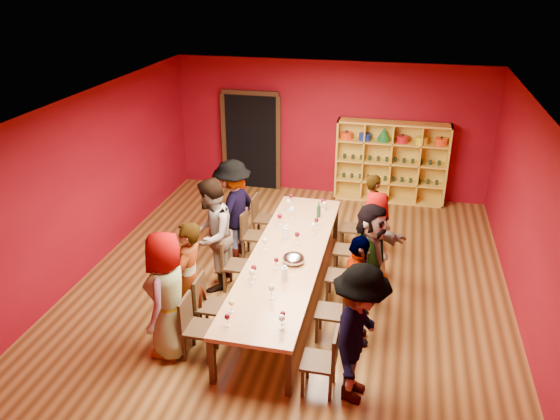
% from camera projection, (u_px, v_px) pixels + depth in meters
% --- Properties ---
extents(room_shell, '(7.10, 9.10, 3.04)m').
position_uv_depth(room_shell, '(287.00, 211.00, 8.17)').
color(room_shell, '#563517').
rests_on(room_shell, ground).
extents(tasting_table, '(1.10, 4.50, 0.75)m').
position_uv_depth(tasting_table, '(287.00, 257.00, 8.50)').
color(tasting_table, '#A56F44').
rests_on(tasting_table, ground).
extents(doorway, '(1.40, 0.17, 2.30)m').
position_uv_depth(doorway, '(252.00, 141.00, 12.62)').
color(doorway, black).
rests_on(doorway, ground).
extents(shelving_unit, '(2.40, 0.40, 1.80)m').
position_uv_depth(shelving_unit, '(391.00, 158.00, 11.93)').
color(shelving_unit, gold).
rests_on(shelving_unit, ground).
extents(chair_person_left_0, '(0.42, 0.42, 0.89)m').
position_uv_depth(chair_person_left_0, '(194.00, 324.00, 7.27)').
color(chair_person_left_0, black).
rests_on(chair_person_left_0, ground).
extents(person_left_0, '(0.52, 0.90, 1.80)m').
position_uv_depth(person_left_0, '(167.00, 295.00, 7.18)').
color(person_left_0, silver).
rests_on(person_left_0, ground).
extents(chair_person_left_1, '(0.42, 0.42, 0.89)m').
position_uv_depth(chair_person_left_1, '(208.00, 302.00, 7.75)').
color(chair_person_left_1, black).
rests_on(chair_person_left_1, ground).
extents(person_left_1, '(0.48, 0.64, 1.71)m').
position_uv_depth(person_left_1, '(189.00, 278.00, 7.65)').
color(person_left_1, '#151A3B').
rests_on(person_left_1, ground).
extents(chair_person_left_2, '(0.42, 0.42, 0.89)m').
position_uv_depth(chair_person_left_2, '(232.00, 261.00, 8.79)').
color(chair_person_left_2, black).
rests_on(chair_person_left_2, ground).
extents(person_left_2, '(0.54, 0.93, 1.87)m').
position_uv_depth(person_left_2, '(211.00, 235.00, 8.68)').
color(person_left_2, '#141B39').
rests_on(person_left_2, ground).
extents(chair_person_left_3, '(0.42, 0.42, 0.89)m').
position_uv_depth(chair_person_left_3, '(250.00, 232.00, 9.74)').
color(chair_person_left_3, black).
rests_on(chair_person_left_3, ground).
extents(person_left_3, '(0.76, 1.26, 1.82)m').
position_uv_depth(person_left_3, '(233.00, 210.00, 9.63)').
color(person_left_3, '#141A38').
rests_on(person_left_3, ground).
extents(chair_person_left_4, '(0.42, 0.42, 0.89)m').
position_uv_depth(chair_person_left_4, '(261.00, 215.00, 10.38)').
color(chair_person_left_4, black).
rests_on(chair_person_left_4, ground).
extents(person_left_4, '(0.55, 0.94, 1.50)m').
position_uv_depth(person_left_4, '(239.00, 201.00, 10.37)').
color(person_left_4, '#15183A').
rests_on(person_left_4, ground).
extents(chair_person_right_0, '(0.42, 0.42, 0.89)m').
position_uv_depth(chair_person_right_0, '(326.00, 358.00, 6.64)').
color(chair_person_right_0, black).
rests_on(chair_person_right_0, ground).
extents(person_right_0, '(0.64, 1.23, 1.82)m').
position_uv_depth(person_right_0, '(359.00, 335.00, 6.39)').
color(person_right_0, '#515056').
rests_on(person_right_0, ground).
extents(chair_person_right_1, '(0.42, 0.42, 0.89)m').
position_uv_depth(chair_person_right_1, '(337.00, 309.00, 7.59)').
color(chair_person_right_1, black).
rests_on(chair_person_right_1, ground).
extents(person_right_1, '(0.58, 1.02, 1.65)m').
position_uv_depth(person_right_1, '(356.00, 291.00, 7.40)').
color(person_right_1, black).
rests_on(person_right_1, ground).
extents(chair_person_right_2, '(0.42, 0.42, 0.89)m').
position_uv_depth(chair_person_right_2, '(345.00, 273.00, 8.45)').
color(chair_person_right_2, black).
rests_on(chair_person_right_2, ground).
extents(person_right_2, '(1.05, 1.62, 1.70)m').
position_uv_depth(person_right_2, '(370.00, 256.00, 8.24)').
color(person_right_2, silver).
rests_on(person_right_2, ground).
extents(chair_person_right_3, '(0.42, 0.42, 0.89)m').
position_uv_depth(chair_person_right_3, '(351.00, 247.00, 9.23)').
color(chair_person_right_3, black).
rests_on(chair_person_right_3, ground).
extents(person_right_3, '(0.66, 0.84, 1.53)m').
position_uv_depth(person_right_3, '(374.00, 235.00, 9.04)').
color(person_right_3, pink).
rests_on(person_right_3, ground).
extents(chair_person_right_4, '(0.42, 0.42, 0.89)m').
position_uv_depth(chair_person_right_4, '(356.00, 225.00, 9.99)').
color(chair_person_right_4, black).
rests_on(chair_person_right_4, ground).
extents(person_right_4, '(0.55, 0.65, 1.51)m').
position_uv_depth(person_right_4, '(373.00, 214.00, 9.83)').
color(person_right_4, '#5374AB').
rests_on(person_right_4, ground).
extents(wine_glass_0, '(0.07, 0.07, 0.18)m').
position_uv_depth(wine_glass_0, '(283.00, 315.00, 6.81)').
color(wine_glass_0, white).
rests_on(wine_glass_0, tasting_table).
extents(wine_glass_1, '(0.07, 0.07, 0.18)m').
position_uv_depth(wine_glass_1, '(324.00, 204.00, 9.93)').
color(wine_glass_1, white).
rests_on(wine_glass_1, tasting_table).
extents(wine_glass_2, '(0.08, 0.08, 0.20)m').
position_uv_depth(wine_glass_2, '(316.00, 220.00, 9.26)').
color(wine_glass_2, white).
rests_on(wine_glass_2, tasting_table).
extents(wine_glass_3, '(0.07, 0.07, 0.18)m').
position_uv_depth(wine_glass_3, '(276.00, 260.00, 8.05)').
color(wine_glass_3, white).
rests_on(wine_glass_3, tasting_table).
extents(wine_glass_4, '(0.09, 0.09, 0.22)m').
position_uv_depth(wine_glass_4, '(271.00, 288.00, 7.30)').
color(wine_glass_4, white).
rests_on(wine_glass_4, tasting_table).
extents(wine_glass_5, '(0.07, 0.07, 0.18)m').
position_uv_depth(wine_glass_5, '(227.00, 317.00, 6.76)').
color(wine_glass_5, white).
rests_on(wine_glass_5, tasting_table).
extents(wine_glass_6, '(0.09, 0.09, 0.21)m').
position_uv_depth(wine_glass_6, '(252.00, 273.00, 7.67)').
color(wine_glass_6, white).
rests_on(wine_glass_6, tasting_table).
extents(wine_glass_7, '(0.08, 0.08, 0.20)m').
position_uv_depth(wine_glass_7, '(297.00, 235.00, 8.76)').
color(wine_glass_7, white).
rests_on(wine_glass_7, tasting_table).
extents(wine_glass_8, '(0.08, 0.08, 0.20)m').
position_uv_depth(wine_glass_8, '(254.00, 268.00, 7.80)').
color(wine_glass_8, white).
rests_on(wine_glass_8, tasting_table).
extents(wine_glass_9, '(0.09, 0.09, 0.22)m').
position_uv_depth(wine_glass_9, '(292.00, 210.00, 9.63)').
color(wine_glass_9, white).
rests_on(wine_glass_9, tasting_table).
extents(wine_glass_10, '(0.09, 0.09, 0.22)m').
position_uv_depth(wine_glass_10, '(288.00, 202.00, 9.93)').
color(wine_glass_10, white).
rests_on(wine_glass_10, tasting_table).
extents(wine_glass_11, '(0.07, 0.07, 0.19)m').
position_uv_depth(wine_glass_11, '(291.00, 196.00, 10.24)').
color(wine_glass_11, white).
rests_on(wine_glass_11, tasting_table).
extents(wine_glass_12, '(0.08, 0.08, 0.21)m').
position_uv_depth(wine_glass_12, '(280.00, 217.00, 9.38)').
color(wine_glass_12, white).
rests_on(wine_glass_12, tasting_table).
extents(wine_glass_13, '(0.08, 0.08, 0.21)m').
position_uv_depth(wine_glass_13, '(282.00, 319.00, 6.70)').
color(wine_glass_13, white).
rests_on(wine_glass_13, tasting_table).
extents(wine_glass_14, '(0.08, 0.08, 0.19)m').
position_uv_depth(wine_glass_14, '(231.00, 303.00, 7.03)').
color(wine_glass_14, white).
rests_on(wine_glass_14, tasting_table).
extents(wine_glass_15, '(0.08, 0.08, 0.21)m').
position_uv_depth(wine_glass_15, '(323.00, 202.00, 9.97)').
color(wine_glass_15, white).
rests_on(wine_glass_15, tasting_table).
extents(wine_glass_16, '(0.08, 0.08, 0.21)m').
position_uv_depth(wine_glass_16, '(265.00, 241.00, 8.56)').
color(wine_glass_16, white).
rests_on(wine_glass_16, tasting_table).
extents(wine_glass_17, '(0.08, 0.08, 0.20)m').
position_uv_depth(wine_glass_17, '(313.00, 226.00, 9.07)').
color(wine_glass_17, white).
rests_on(wine_glass_17, tasting_table).
extents(spittoon_bowl, '(0.34, 0.34, 0.19)m').
position_uv_depth(spittoon_bowl, '(294.00, 259.00, 8.20)').
color(spittoon_bowl, '#AFB2B6').
rests_on(spittoon_bowl, tasting_table).
extents(carafe_a, '(0.11, 0.11, 0.25)m').
position_uv_depth(carafe_a, '(286.00, 233.00, 8.90)').
color(carafe_a, white).
rests_on(carafe_a, tasting_table).
extents(carafe_b, '(0.11, 0.11, 0.23)m').
position_uv_depth(carafe_b, '(285.00, 273.00, 7.76)').
color(carafe_b, white).
rests_on(carafe_b, tasting_table).
extents(wine_bottle, '(0.08, 0.08, 0.29)m').
position_uv_depth(wine_bottle, '(319.00, 211.00, 9.68)').
color(wine_bottle, '#13361A').
rests_on(wine_bottle, tasting_table).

